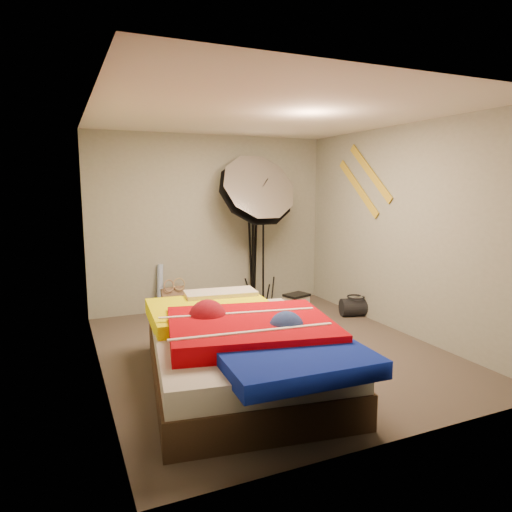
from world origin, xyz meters
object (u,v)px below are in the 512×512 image
wrapping_roll (160,289)px  camera_case (296,307)px  bed (241,349)px  photo_umbrella (255,193)px  duffel_bag (355,307)px  tote_bag (173,300)px  camera_tripod (253,252)px

wrapping_roll → camera_case: size_ratio=2.33×
wrapping_roll → bed: bearing=-85.7°
bed → photo_umbrella: (1.14, 2.30, 1.36)m
wrapping_roll → duffel_bag: wrapping_roll is taller
tote_bag → photo_umbrella: 1.92m
wrapping_roll → bed: wrapping_roll is taller
bed → wrapping_roll: bearing=94.3°
wrapping_roll → duffel_bag: size_ratio=1.74×
bed → camera_tripod: size_ratio=1.81×
tote_bag → camera_case: bearing=-48.8°
wrapping_roll → duffel_bag: bearing=-25.8°
tote_bag → camera_case: (1.49, -0.92, -0.03)m
tote_bag → duffel_bag: (2.28, -1.18, -0.06)m
tote_bag → photo_umbrella: (1.17, -0.27, 1.50)m
wrapping_roll → camera_case: wrapping_roll is taller
tote_bag → wrapping_roll: size_ratio=0.52×
wrapping_roll → bed: (0.19, -2.57, -0.03)m
duffel_bag → bed: 2.65m
camera_case → bed: bearing=-148.9°
wrapping_roll → duffel_bag: 2.73m
duffel_bag → photo_umbrella: photo_umbrella is taller
bed → photo_umbrella: size_ratio=1.07×
wrapping_roll → photo_umbrella: photo_umbrella is taller
wrapping_roll → bed: size_ratio=0.28×
camera_tripod → bed: bearing=-115.5°
duffel_bag → photo_umbrella: 2.12m
tote_bag → photo_umbrella: photo_umbrella is taller
duffel_bag → bed: bearing=-132.6°
camera_case → camera_tripod: camera_tripod is taller
camera_case → bed: size_ratio=0.12×
wrapping_roll → camera_tripod: camera_tripod is taller
wrapping_roll → camera_tripod: (1.41, -0.03, 0.45)m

